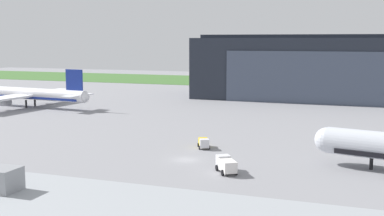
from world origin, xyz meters
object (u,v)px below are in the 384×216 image
(airliner_far_right, at_px, (26,94))
(ops_van, at_px, (204,143))
(maintenance_hangar, at_px, (361,69))
(pushback_tractor, at_px, (226,164))

(airliner_far_right, height_order, ops_van, airliner_far_right)
(maintenance_hangar, bearing_deg, pushback_tractor, -99.55)
(airliner_far_right, bearing_deg, pushback_tractor, -33.93)
(maintenance_hangar, xyz_separation_m, pushback_tractor, (-17.19, -102.21, -9.16))
(ops_van, xyz_separation_m, pushback_tractor, (8.67, -15.27, 0.26))
(airliner_far_right, relative_size, ops_van, 10.78)
(maintenance_hangar, bearing_deg, ops_van, -106.57)
(airliner_far_right, height_order, pushback_tractor, airliner_far_right)
(pushback_tractor, bearing_deg, ops_van, 119.58)
(pushback_tractor, bearing_deg, airliner_far_right, 146.07)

